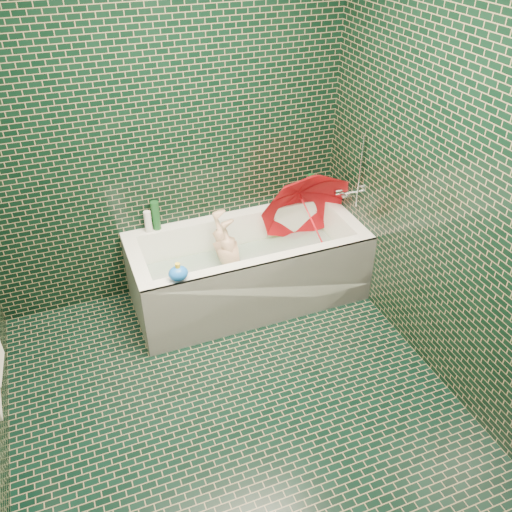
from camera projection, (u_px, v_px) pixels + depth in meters
name	position (u px, v px, depth m)	size (l,w,h in m)	color
floor	(239.00, 412.00, 3.28)	(2.80, 2.80, 0.00)	black
wall_back	(164.00, 133.00, 3.63)	(2.80, 2.80, 0.00)	black
wall_front	(403.00, 496.00, 1.50)	(2.80, 2.80, 0.00)	black
wall_right	(458.00, 191.00, 2.96)	(2.80, 2.80, 0.00)	black
bathtub	(249.00, 275.00, 4.06)	(1.70, 0.75, 0.55)	white
bath_mat	(248.00, 279.00, 4.11)	(1.35, 0.47, 0.01)	green
water	(248.00, 264.00, 4.03)	(1.48, 0.53, 0.00)	silver
faucet	(351.00, 189.00, 3.99)	(0.18, 0.19, 0.55)	silver
child	(233.00, 264.00, 4.01)	(0.31, 0.20, 0.84)	tan
umbrella	(312.00, 220.00, 4.05)	(0.69, 0.69, 0.61)	red
soap_bottle_a	(324.00, 197.00, 4.35)	(0.11, 0.11, 0.28)	white
soap_bottle_b	(319.00, 199.00, 4.33)	(0.09, 0.10, 0.21)	#411D70
soap_bottle_c	(309.00, 200.00, 4.32)	(0.13, 0.13, 0.16)	#12421B
bottle_right_tall	(311.00, 187.00, 4.28)	(0.06, 0.06, 0.21)	#12421B
bottle_right_pump	(324.00, 186.00, 4.32)	(0.05, 0.05, 0.17)	silver
bottle_left_tall	(156.00, 216.00, 3.90)	(0.06, 0.06, 0.22)	#12421B
bottle_left_short	(148.00, 222.00, 3.88)	(0.05, 0.05, 0.16)	white
rubber_duck	(294.00, 198.00, 4.27)	(0.11, 0.08, 0.08)	yellow
bath_toy	(178.00, 273.00, 3.42)	(0.15, 0.13, 0.13)	blue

